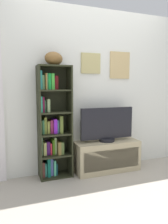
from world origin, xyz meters
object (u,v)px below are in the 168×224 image
bookshelf (52,125)px  tv_stand (107,156)px  television (107,125)px  football (54,59)px

bookshelf → tv_stand: bookshelf is taller
tv_stand → television: television is taller
bookshelf → tv_stand: bearing=-6.0°
bookshelf → tv_stand: (0.78, -0.08, -0.48)m
bookshelf → television: (0.78, -0.08, -0.03)m
tv_stand → television: bearing=90.0°
football → television: size_ratio=0.34×
tv_stand → bookshelf: bearing=174.0°
bookshelf → football: 0.87m
bookshelf → football: bearing=-44.2°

